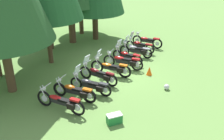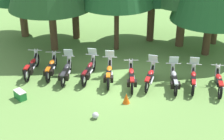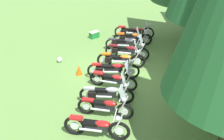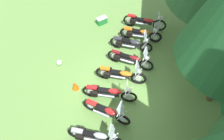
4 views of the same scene
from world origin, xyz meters
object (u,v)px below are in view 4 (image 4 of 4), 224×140
(motorcycle_2, at_px, (130,43))
(dropped_helmet, at_px, (59,62))
(motorcycle_3, at_px, (130,59))
(motorcycle_7, at_px, (94,136))
(traffic_cone, at_px, (75,86))
(motorcycle_4, at_px, (120,74))
(motorcycle_5, at_px, (109,93))
(motorcycle_0, at_px, (144,22))
(motorcycle_1, at_px, (140,34))
(picnic_cooler, at_px, (102,21))
(motorcycle_6, at_px, (107,111))

(motorcycle_2, height_order, dropped_helmet, motorcycle_2)
(motorcycle_3, xyz_separation_m, motorcycle_7, (4.17, -0.43, -0.02))
(motorcycle_7, height_order, traffic_cone, motorcycle_7)
(motorcycle_4, xyz_separation_m, motorcycle_5, (1.11, -0.25, -0.00))
(motorcycle_0, xyz_separation_m, dropped_helmet, (3.84, -3.53, -0.32))
(motorcycle_1, height_order, motorcycle_5, motorcycle_5)
(motorcycle_2, xyz_separation_m, motorcycle_4, (2.14, -0.01, 0.02))
(motorcycle_5, relative_size, picnic_cooler, 3.57)
(motorcycle_0, distance_m, motorcycle_3, 2.98)
(motorcycle_4, distance_m, motorcycle_6, 1.99)
(motorcycle_1, relative_size, motorcycle_5, 0.94)
(motorcycle_6, bearing_deg, motorcycle_0, 95.63)
(motorcycle_1, height_order, motorcycle_7, motorcycle_7)
(motorcycle_4, distance_m, motorcycle_7, 3.14)
(motorcycle_2, distance_m, motorcycle_3, 1.12)
(motorcycle_4, height_order, picnic_cooler, motorcycle_4)
(motorcycle_5, bearing_deg, motorcycle_2, 79.52)
(motorcycle_6, bearing_deg, motorcycle_4, 97.71)
(motorcycle_1, bearing_deg, picnic_cooler, 158.62)
(picnic_cooler, bearing_deg, motorcycle_1, 71.89)
(motorcycle_4, bearing_deg, motorcycle_5, -106.60)
(motorcycle_0, xyz_separation_m, traffic_cone, (5.00, -2.22, -0.22))
(motorcycle_0, distance_m, picnic_cooler, 2.44)
(motorcycle_2, bearing_deg, motorcycle_4, -91.60)
(motorcycle_6, relative_size, motorcycle_7, 0.97)
(picnic_cooler, xyz_separation_m, traffic_cone, (4.77, 0.20, 0.03))
(motorcycle_1, xyz_separation_m, motorcycle_7, (6.12, -0.57, 0.01))
(motorcycle_1, relative_size, picnic_cooler, 3.36)
(motorcycle_2, relative_size, picnic_cooler, 3.33)
(picnic_cooler, bearing_deg, motorcycle_0, 95.50)
(dropped_helmet, bearing_deg, traffic_cone, 48.40)
(motorcycle_4, xyz_separation_m, traffic_cone, (0.99, -1.86, -0.23))
(motorcycle_5, xyz_separation_m, motorcycle_6, (0.89, 0.18, -0.02))
(motorcycle_0, height_order, motorcycle_6, motorcycle_6)
(motorcycle_6, xyz_separation_m, dropped_helmet, (-2.17, -3.11, -0.31))
(motorcycle_5, bearing_deg, traffic_cone, 169.79)
(motorcycle_0, relative_size, motorcycle_6, 1.15)
(motorcycle_2, height_order, motorcycle_7, motorcycle_7)
(motorcycle_6, bearing_deg, dropped_helmet, 154.73)
(motorcycle_6, height_order, dropped_helmet, motorcycle_6)
(motorcycle_2, bearing_deg, motorcycle_0, 78.02)
(motorcycle_1, relative_size, traffic_cone, 4.73)
(motorcycle_6, bearing_deg, traffic_cone, 160.42)
(motorcycle_3, height_order, motorcycle_7, motorcycle_3)
(motorcycle_0, relative_size, picnic_cooler, 3.62)
(motorcycle_2, bearing_deg, motorcycle_3, -81.33)
(motorcycle_2, relative_size, motorcycle_6, 1.05)
(motorcycle_7, bearing_deg, motorcycle_2, 83.85)
(motorcycle_0, distance_m, motorcycle_4, 4.03)
(motorcycle_0, distance_m, dropped_helmet, 5.22)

